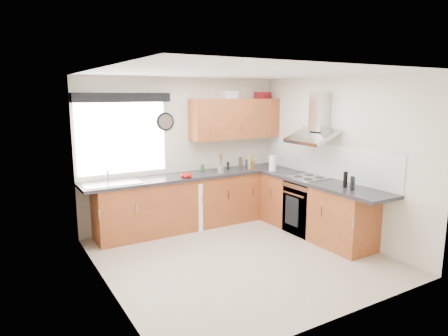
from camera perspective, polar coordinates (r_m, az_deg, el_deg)
ground_plane at (r=5.69m, az=2.26°, el=-12.57°), size 3.60×3.60×0.00m
ceiling at (r=5.24m, az=2.46°, el=13.46°), size 3.60×3.60×0.02m
wall_back at (r=6.88m, az=-5.84°, el=2.28°), size 3.60×0.02×2.50m
wall_front at (r=3.97m, az=16.67°, el=-4.21°), size 3.60×0.02×2.50m
wall_left at (r=4.62m, az=-16.76°, el=-2.19°), size 0.02×3.60×2.50m
wall_right at (r=6.47m, az=15.85°, el=1.40°), size 0.02×3.60×2.50m
window at (r=6.47m, az=-14.34°, el=4.16°), size 1.40×0.02×1.10m
window_blind at (r=6.35m, az=-14.36°, el=9.74°), size 1.50×0.18×0.14m
splashback at (r=6.68m, az=13.91°, el=1.16°), size 0.01×3.00×0.54m
base_cab_back at (r=6.75m, az=-5.44°, el=-4.99°), size 3.00×0.58×0.86m
base_cab_corner at (r=7.54m, az=5.67°, el=-3.35°), size 0.60×0.60×0.86m
base_cab_right at (r=6.55m, az=12.78°, el=-5.71°), size 0.58×2.10×0.86m
worktop_back at (r=6.68m, az=-4.70°, el=-1.14°), size 3.60×0.62×0.05m
worktop_right at (r=6.32m, az=13.81°, el=-2.07°), size 0.62×2.42×0.05m
sink at (r=6.21m, az=-15.80°, el=-1.78°), size 0.84×0.46×0.10m
oven at (r=6.65m, az=11.82°, el=-5.47°), size 0.56×0.58×0.85m
hob_plate at (r=6.53m, az=11.99°, el=-1.32°), size 0.52×0.52×0.01m
extractor_hood at (r=6.48m, az=12.93°, el=6.18°), size 0.52×0.78×0.66m
upper_cabinets at (r=7.13m, az=1.68°, el=7.05°), size 1.70×0.35×0.70m
washing_machine at (r=6.75m, az=-5.86°, el=-5.29°), size 0.65×0.63×0.80m
wall_clock at (r=6.66m, az=-8.32°, el=6.56°), size 0.30×0.04×0.30m
casserole at (r=7.14m, az=0.53°, el=10.41°), size 0.37×0.30×0.13m
storage_box at (r=7.56m, az=5.54°, el=10.30°), size 0.30×0.28×0.12m
utensil_pot at (r=6.75m, az=-0.48°, el=-0.14°), size 0.11×0.11×0.14m
kitchen_roll at (r=6.97m, az=6.95°, el=0.65°), size 0.13×0.13×0.27m
tomato_cluster at (r=6.41m, az=-5.37°, el=-1.06°), size 0.20×0.20×0.08m
jar_0 at (r=6.89m, az=-0.57°, el=-0.12°), size 0.06×0.06×0.10m
jar_1 at (r=7.04m, az=0.57°, el=0.30°), size 0.05×0.05×0.14m
jar_2 at (r=6.89m, az=-3.11°, el=-0.03°), size 0.06×0.06×0.12m
jar_3 at (r=7.18m, az=3.37°, el=0.57°), size 0.07×0.07×0.16m
jar_4 at (r=7.13m, az=2.37°, el=0.73°), size 0.06×0.06×0.22m
jar_5 at (r=7.10m, az=4.18°, el=0.41°), size 0.06×0.06×0.15m
jar_6 at (r=7.13m, az=3.69°, el=0.88°), size 0.07×0.07×0.26m
bottle_0 at (r=5.98m, az=16.94°, el=-1.58°), size 0.06×0.06×0.23m
bottle_1 at (r=5.89m, az=17.90°, el=-2.05°), size 0.07×0.07×0.18m
bottle_2 at (r=5.82m, az=17.79°, el=-2.10°), size 0.05×0.05×0.20m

